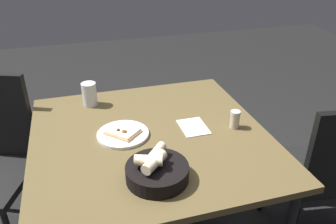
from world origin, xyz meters
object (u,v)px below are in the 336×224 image
at_px(pizza_plate, 123,134).
at_px(pepper_shaker, 235,120).
at_px(dining_table, 151,145).
at_px(chair_far, 330,169).
at_px(beer_glass, 90,96).
at_px(bread_basket, 157,171).

xyz_separation_m(pizza_plate, pepper_shaker, (-0.08, -0.52, 0.03)).
distance_m(pizza_plate, pepper_shaker, 0.52).
xyz_separation_m(dining_table, pepper_shaker, (-0.05, -0.40, 0.10)).
bearing_deg(chair_far, pizza_plate, 75.47).
bearing_deg(beer_glass, bread_basket, -164.73).
bearing_deg(bread_basket, chair_far, -84.86).
relative_size(beer_glass, pepper_shaker, 1.46).
bearing_deg(dining_table, chair_far, -104.75).
xyz_separation_m(pizza_plate, chair_far, (-0.25, -0.97, -0.23)).
height_order(beer_glass, chair_far, chair_far).
bearing_deg(dining_table, beer_glass, 31.86).
height_order(dining_table, pizza_plate, pizza_plate).
relative_size(dining_table, chair_far, 1.17).
bearing_deg(pepper_shaker, dining_table, 83.17).
bearing_deg(pepper_shaker, pizza_plate, 81.72).
bearing_deg(chair_far, dining_table, 75.25).
relative_size(bread_basket, pepper_shaker, 2.76).
xyz_separation_m(bread_basket, beer_glass, (0.68, 0.19, 0.02)).
xyz_separation_m(bread_basket, chair_far, (0.08, -0.90, -0.25)).
relative_size(dining_table, beer_glass, 8.45).
height_order(dining_table, pepper_shaker, pepper_shaker).
bearing_deg(bread_basket, pepper_shaker, -59.90).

